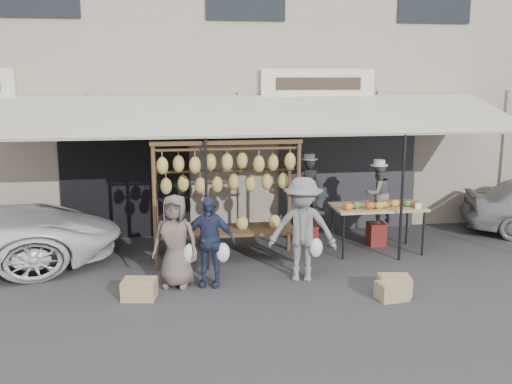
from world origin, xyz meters
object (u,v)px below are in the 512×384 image
(banana_rack, at_px, (226,176))
(crate_far, at_px, (139,289))
(crate_near_a, at_px, (392,291))
(customer_mid, at_px, (209,241))
(produce_table, at_px, (379,207))
(customer_right, at_px, (303,229))
(vendor_right, at_px, (378,194))
(customer_left, at_px, (175,241))
(crate_near_b, at_px, (394,285))
(vendor_left, at_px, (309,188))

(banana_rack, relative_size, crate_far, 5.23)
(crate_near_a, bearing_deg, customer_mid, 159.20)
(produce_table, bearing_deg, customer_right, -144.99)
(crate_near_a, bearing_deg, produce_table, 74.93)
(vendor_right, distance_m, crate_near_a, 2.98)
(banana_rack, distance_m, customer_right, 1.79)
(banana_rack, height_order, crate_far, banana_rack)
(customer_right, bearing_deg, customer_left, -163.43)
(vendor_right, height_order, crate_near_b, vendor_right)
(crate_near_b, bearing_deg, crate_near_a, -120.23)
(customer_mid, height_order, customer_right, customer_right)
(produce_table, bearing_deg, crate_near_b, -103.43)
(crate_near_a, distance_m, crate_far, 3.81)
(produce_table, height_order, customer_left, customer_left)
(customer_right, height_order, crate_far, customer_right)
(produce_table, bearing_deg, customer_left, -162.25)
(vendor_right, relative_size, customer_left, 0.79)
(banana_rack, xyz_separation_m, produce_table, (2.89, 0.05, -0.69))
(banana_rack, relative_size, crate_near_b, 5.45)
(vendor_left, distance_m, vendor_right, 1.36)
(customer_left, relative_size, customer_mid, 1.02)
(banana_rack, distance_m, produce_table, 2.97)
(vendor_left, xyz_separation_m, crate_near_b, (0.65, -2.95, -0.97))
(produce_table, distance_m, crate_near_a, 2.47)
(vendor_right, distance_m, customer_left, 4.31)
(produce_table, distance_m, vendor_left, 1.46)
(vendor_right, bearing_deg, produce_table, 56.99)
(banana_rack, distance_m, vendor_right, 3.12)
(customer_left, height_order, crate_near_a, customer_left)
(customer_left, bearing_deg, customer_mid, 13.69)
(crate_far, bearing_deg, customer_mid, 20.89)
(produce_table, xyz_separation_m, crate_near_b, (-0.50, -2.07, -0.73))
(banana_rack, xyz_separation_m, crate_near_a, (2.28, -2.23, -1.44))
(customer_right, xyz_separation_m, crate_near_b, (1.26, -0.84, -0.71))
(produce_table, bearing_deg, customer_mid, -159.09)
(produce_table, relative_size, customer_right, 0.99)
(produce_table, distance_m, customer_left, 4.01)
(banana_rack, distance_m, customer_mid, 1.53)
(customer_left, height_order, customer_mid, customer_left)
(crate_near_b, bearing_deg, crate_far, 174.09)
(customer_left, xyz_separation_m, customer_mid, (0.52, -0.04, -0.02))
(customer_left, bearing_deg, vendor_right, 40.58)
(customer_mid, height_order, crate_far, customer_mid)
(vendor_right, height_order, crate_near_a, vendor_right)
(customer_mid, relative_size, customer_right, 0.85)
(banana_rack, height_order, customer_mid, banana_rack)
(customer_mid, relative_size, crate_far, 2.94)
(customer_left, distance_m, customer_mid, 0.53)
(crate_near_a, xyz_separation_m, crate_near_b, (0.12, 0.20, 0.01))
(customer_left, bearing_deg, crate_near_a, -0.60)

